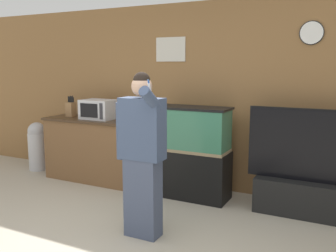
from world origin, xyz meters
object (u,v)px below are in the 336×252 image
object	(u,v)px
microwave	(99,109)
person_standing	(142,153)
counter_island	(95,150)
knife_block	(71,109)
trash_bin	(38,145)
aquarium_on_stand	(190,152)
tv_on_stand	(308,185)

from	to	relation	value
microwave	person_standing	size ratio (longest dim) A/B	0.29
person_standing	counter_island	bearing A→B (deg)	140.87
knife_block	trash_bin	world-z (taller)	knife_block
aquarium_on_stand	person_standing	bearing A→B (deg)	-88.58
knife_block	person_standing	size ratio (longest dim) A/B	0.20
microwave	tv_on_stand	bearing A→B (deg)	-0.14
counter_island	microwave	world-z (taller)	microwave
microwave	trash_bin	world-z (taller)	microwave
tv_on_stand	person_standing	world-z (taller)	person_standing
counter_island	aquarium_on_stand	xyz separation A→B (m)	(1.58, -0.03, 0.13)
knife_block	aquarium_on_stand	distance (m)	2.12
counter_island	trash_bin	size ratio (longest dim) A/B	1.98
counter_island	microwave	xyz separation A→B (m)	(0.07, 0.02, 0.62)
trash_bin	knife_block	bearing A→B (deg)	0.87
counter_island	tv_on_stand	world-z (taller)	tv_on_stand
counter_island	person_standing	size ratio (longest dim) A/B	0.95
tv_on_stand	aquarium_on_stand	bearing A→B (deg)	-178.18
person_standing	tv_on_stand	bearing A→B (deg)	42.44
counter_island	person_standing	world-z (taller)	person_standing
knife_block	tv_on_stand	bearing A→B (deg)	-0.46
aquarium_on_stand	counter_island	bearing A→B (deg)	178.90
counter_island	knife_block	bearing A→B (deg)	174.70
tv_on_stand	counter_island	bearing A→B (deg)	-179.69
tv_on_stand	trash_bin	world-z (taller)	tv_on_stand
microwave	counter_island	bearing A→B (deg)	-160.87
tv_on_stand	trash_bin	size ratio (longest dim) A/B	1.78
knife_block	person_standing	distance (m)	2.50
counter_island	trash_bin	bearing A→B (deg)	178.42
microwave	aquarium_on_stand	bearing A→B (deg)	-2.06
knife_block	tv_on_stand	distance (m)	3.61
tv_on_stand	knife_block	bearing A→B (deg)	179.54
trash_bin	person_standing	bearing A→B (deg)	-25.34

